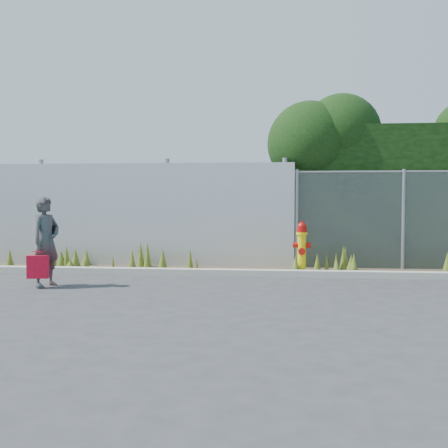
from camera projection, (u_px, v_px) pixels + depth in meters
name	position (u px, v px, depth m)	size (l,w,h in m)	color
ground	(234.00, 292.00, 8.80)	(80.00, 80.00, 0.00)	#343436
curb	(242.00, 273.00, 10.58)	(16.00, 0.22, 0.12)	#A8A598
weed_strip	(205.00, 264.00, 11.29)	(16.00, 1.20, 0.55)	#443526
corrugated_fence	(96.00, 215.00, 12.06)	(8.50, 0.21, 2.30)	silver
hedge	(441.00, 174.00, 12.22)	(7.79, 1.98, 3.76)	black
fire_hydrant	(302.00, 248.00, 10.77)	(0.34, 0.31, 1.03)	yellow
woman	(46.00, 242.00, 9.33)	(0.55, 0.36, 1.50)	#0F615D
red_tote_bag	(38.00, 267.00, 9.13)	(0.34, 0.12, 0.44)	#AB0919
black_shoulder_bag	(49.00, 230.00, 9.44)	(0.21, 0.09, 0.16)	black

